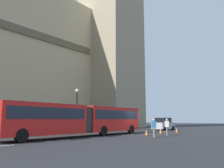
# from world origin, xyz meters

# --- Properties ---
(ground_plane) EXTENTS (160.00, 160.00, 0.00)m
(ground_plane) POSITION_xyz_m (0.00, 0.00, 0.00)
(ground_plane) COLOR #262628
(lane_centre_marking) EXTENTS (25.20, 0.16, 0.01)m
(lane_centre_marking) POSITION_xyz_m (-4.40, 0.00, 0.01)
(lane_centre_marking) COLOR silver
(lane_centre_marking) RESTS_ON ground_plane
(articulated_bus) EXTENTS (16.66, 2.54, 2.90)m
(articulated_bus) POSITION_xyz_m (-7.05, 1.99, 1.75)
(articulated_bus) COLOR red
(articulated_bus) RESTS_ON ground_plane
(sedan_lead) EXTENTS (4.40, 1.86, 1.85)m
(sedan_lead) POSITION_xyz_m (10.25, 1.94, 0.91)
(sedan_lead) COLOR #B7B7BC
(sedan_lead) RESTS_ON ground_plane
(traffic_cone_west) EXTENTS (0.36, 0.36, 0.58)m
(traffic_cone_west) POSITION_xyz_m (-1.64, -2.02, 0.28)
(traffic_cone_west) COLOR black
(traffic_cone_west) RESTS_ON ground_plane
(traffic_cone_middle) EXTENTS (0.36, 0.36, 0.58)m
(traffic_cone_middle) POSITION_xyz_m (1.87, -1.81, 0.28)
(traffic_cone_middle) COLOR black
(traffic_cone_middle) RESTS_ON ground_plane
(traffic_cone_east) EXTENTS (0.36, 0.36, 0.58)m
(traffic_cone_east) POSITION_xyz_m (4.85, -2.45, 0.28)
(traffic_cone_east) COLOR black
(traffic_cone_east) RESTS_ON ground_plane
(street_lamp) EXTENTS (0.44, 0.44, 5.27)m
(street_lamp) POSITION_xyz_m (-3.31, 6.50, 3.06)
(street_lamp) COLOR black
(street_lamp) RESTS_ON ground_plane
(pedestrian_near_cones) EXTENTS (0.44, 0.46, 1.69)m
(pedestrian_near_cones) POSITION_xyz_m (-3.62, -3.97, 0.91)
(pedestrian_near_cones) COLOR #726651
(pedestrian_near_cones) RESTS_ON ground_plane
(pedestrian_by_kerb) EXTENTS (0.35, 0.45, 1.69)m
(pedestrian_by_kerb) POSITION_xyz_m (-0.82, -3.91, 0.91)
(pedestrian_by_kerb) COLOR #726651
(pedestrian_by_kerb) RESTS_ON ground_plane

